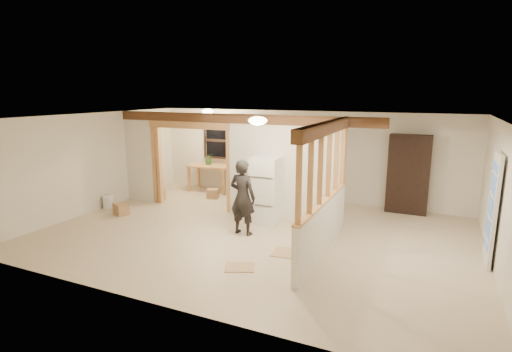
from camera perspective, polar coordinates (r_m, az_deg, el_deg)
The scene contains 30 objects.
floor at distance 8.73m, azimuth -0.22°, elevation -8.30°, with size 9.00×6.50×0.01m, color #C3AE91.
ceiling at distance 8.21m, azimuth -0.23°, elevation 8.34°, with size 9.00×6.50×0.01m, color white.
wall_back at distance 11.37m, azimuth 6.63°, elevation 2.93°, with size 9.00×0.01×2.50m, color silver.
wall_front at distance 5.69m, azimuth -14.09°, elevation -6.51°, with size 9.00×0.01×2.50m, color silver.
wall_left at distance 11.01m, azimuth -22.04°, elevation 1.84°, with size 0.01×6.50×2.50m, color silver.
wall_right at distance 7.73m, azimuth 31.79°, elevation -3.10°, with size 0.01×6.50×2.50m, color silver.
partition_left_stub at distance 11.56m, azimuth -16.21°, elevation 2.68°, with size 0.90×0.12×2.50m, color silver.
partition_center at distance 9.39m, azimuth 3.94°, elevation 1.08°, with size 2.80×0.12×2.50m, color silver.
doorway_frame at distance 10.59m, azimuth -9.36°, elevation 1.37°, with size 2.46×0.14×2.20m, color tan.
header_beam_back at distance 9.73m, azimuth -2.66°, elevation 8.18°, with size 7.00×0.18×0.22m, color brown.
header_beam_right at distance 7.30m, azimuth 9.99°, elevation 6.77°, with size 0.18×3.30×0.22m, color brown.
pony_wall at distance 7.70m, azimuth 9.49°, elevation -7.30°, with size 0.12×3.20×1.00m, color silver.
stud_partition at distance 7.40m, azimuth 9.79°, elevation 1.21°, with size 0.14×3.20×1.32m, color tan.
window_back at distance 12.29m, azimuth -5.10°, elevation 5.05°, with size 1.12×0.10×1.10m, color black.
french_door at distance 8.16m, azimuth 30.71°, elevation -4.08°, with size 0.12×0.86×2.00m, color white.
ceiling_dome_main at distance 7.63m, azimuth 0.25°, elevation 7.92°, with size 0.36×0.36×0.16m, color #FFEABF.
ceiling_dome_util at distance 11.41m, azimuth -6.92°, elevation 9.17°, with size 0.32×0.32×0.14m, color #FFEABF.
hanging_bulb at distance 10.58m, azimuth -6.53°, elevation 7.34°, with size 0.07×0.07×0.07m, color #FFD88C.
refrigerator at distance 9.25m, azimuth 1.51°, elevation -2.04°, with size 0.64×0.62×1.56m, color silver.
woman at distance 8.50m, azimuth -1.93°, elevation -3.05°, with size 0.60×0.39×1.64m, color black.
work_table at distance 12.33m, azimuth -6.53°, elevation -0.33°, with size 1.31×0.65×0.82m, color tan.
potted_plant at distance 12.30m, azimuth -6.77°, elevation 2.42°, with size 0.31×0.27×0.35m, color #306B32.
shop_vac at distance 12.41m, azimuth -14.16°, elevation -0.96°, with size 0.49×0.49×0.64m, color #B21709.
bookshelf at distance 10.67m, azimuth 20.92°, elevation 0.22°, with size 0.99×0.33×1.99m, color black.
bucket at distance 11.24m, azimuth -20.38°, elevation -3.50°, with size 0.27×0.27×0.34m, color silver.
box_util_a at distance 11.60m, azimuth -6.23°, elevation -2.52°, with size 0.31×0.27×0.27m, color #A1744E.
box_util_b at distance 11.63m, azimuth -13.88°, elevation -2.69°, with size 0.32×0.32×0.30m, color #A1744E.
box_front at distance 10.57m, azimuth -18.73°, elevation -4.47°, with size 0.35×0.29×0.29m, color #A1744E.
floor_panel_near at distance 7.77m, azimuth 4.36°, elevation -10.87°, with size 0.50×0.50×0.02m, color tan.
floor_panel_far at distance 7.17m, azimuth -2.34°, elevation -12.87°, with size 0.51×0.41×0.02m, color tan.
Camera 1 is at (3.42, -7.44, 3.02)m, focal length 28.00 mm.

